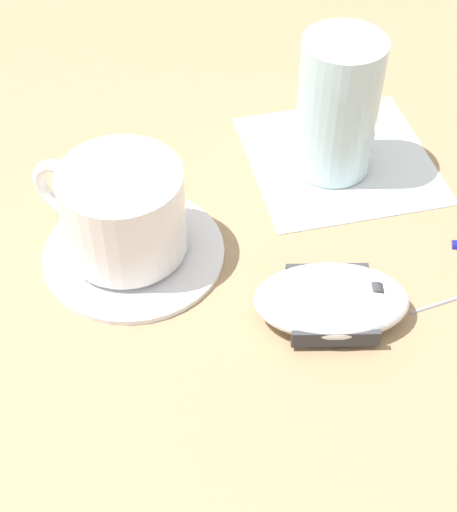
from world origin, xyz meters
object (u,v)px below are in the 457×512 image
object	(u,v)px
computer_mouse	(332,300)
saucer	(134,251)
drinking_glass	(338,106)
coffee_cup	(121,210)

from	to	relation	value
computer_mouse	saucer	bearing A→B (deg)	-57.44
saucer	drinking_glass	distance (m)	0.20
saucer	drinking_glass	size ratio (longest dim) A/B	1.17
coffee_cup	drinking_glass	distance (m)	0.20
saucer	drinking_glass	world-z (taller)	drinking_glass
saucer	computer_mouse	size ratio (longest dim) A/B	1.08
saucer	drinking_glass	bearing A→B (deg)	178.00
drinking_glass	coffee_cup	bearing A→B (deg)	-3.65
coffee_cup	computer_mouse	distance (m)	0.17
saucer	coffee_cup	distance (m)	0.04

